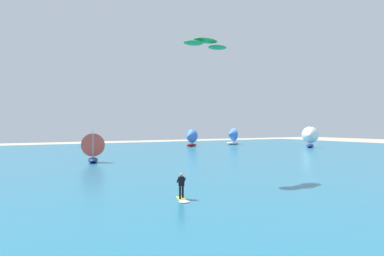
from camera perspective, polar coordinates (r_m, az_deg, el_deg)
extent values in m
cube|color=#236B89|center=(53.06, -15.13, -4.81)|extent=(160.00, 90.00, 0.10)
cube|color=yellow|center=(23.13, -1.72, -11.31)|extent=(0.84, 1.47, 0.05)
cylinder|color=black|center=(22.85, -1.93, -10.36)|extent=(0.14, 0.14, 0.80)
cylinder|color=black|center=(23.24, -1.50, -10.18)|extent=(0.14, 0.14, 0.80)
cube|color=black|center=(22.93, -1.72, -8.55)|extent=(0.41, 0.32, 0.60)
sphere|color=tan|center=(22.87, -1.72, -7.54)|extent=(0.22, 0.22, 0.22)
cylinder|color=black|center=(22.96, -2.30, -8.41)|extent=(0.24, 0.51, 0.39)
cylinder|color=black|center=(23.04, -1.21, -8.38)|extent=(0.24, 0.51, 0.39)
ellipsoid|color=white|center=(22.21, -1.26, -11.76)|extent=(0.85, 0.78, 0.08)
ellipsoid|color=#198C3F|center=(31.87, 2.22, 13.87)|extent=(2.62, 1.80, 0.28)
ellipsoid|color=#198C3F|center=(30.92, 0.22, 13.52)|extent=(1.98, 1.71, 0.28)
ellipsoid|color=#198C3F|center=(32.67, 4.10, 12.80)|extent=(1.98, 1.71, 0.28)
ellipsoid|color=maroon|center=(81.36, -0.08, -2.73)|extent=(3.94, 2.78, 0.70)
cylinder|color=silver|center=(81.42, -0.01, -1.16)|extent=(0.12, 0.12, 3.75)
cone|color=#3F72CC|center=(80.75, -0.34, -1.31)|extent=(2.84, 3.55, 3.15)
ellipsoid|color=navy|center=(81.74, 18.45, -2.70)|extent=(4.40, 3.66, 0.81)
cylinder|color=silver|center=(81.85, 18.47, -0.90)|extent=(0.13, 0.13, 4.32)
cone|color=white|center=(80.92, 18.39, -1.06)|extent=(3.61, 4.06, 3.63)
ellipsoid|color=white|center=(89.62, 6.62, -2.44)|extent=(4.03, 1.50, 0.75)
cylinder|color=silver|center=(89.65, 6.72, -0.92)|extent=(0.12, 0.12, 3.99)
cone|color=#3F72CC|center=(89.12, 6.28, -1.06)|extent=(1.86, 3.41, 3.35)
ellipsoid|color=navy|center=(47.46, -15.63, -4.95)|extent=(2.22, 3.75, 0.66)
cylinder|color=silver|center=(47.15, -15.64, -2.43)|extent=(0.11, 0.11, 3.54)
cone|color=#D84C3F|center=(47.93, -15.59, -2.59)|extent=(3.30, 2.37, 2.98)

